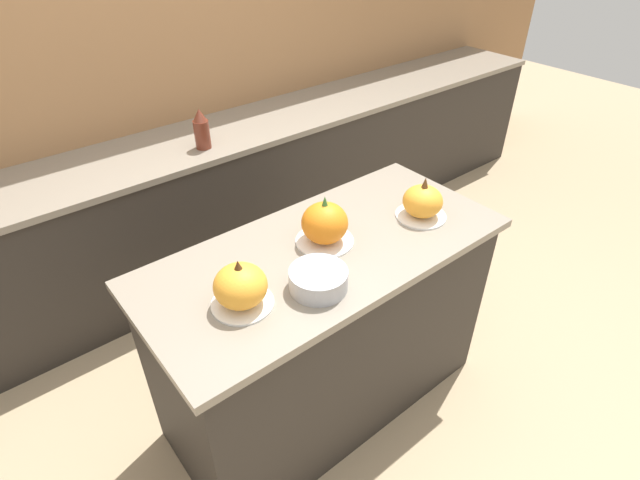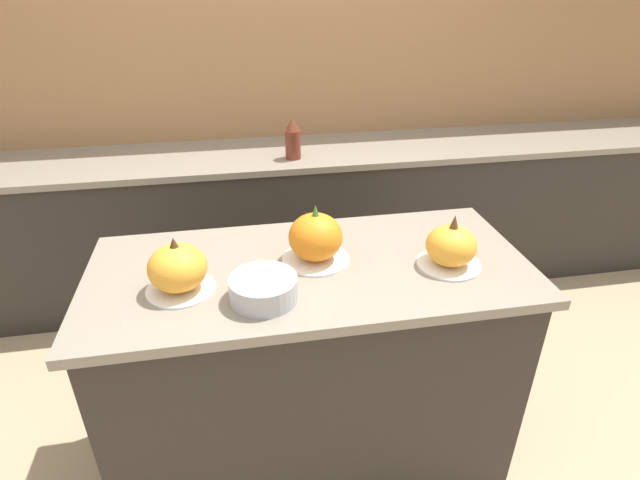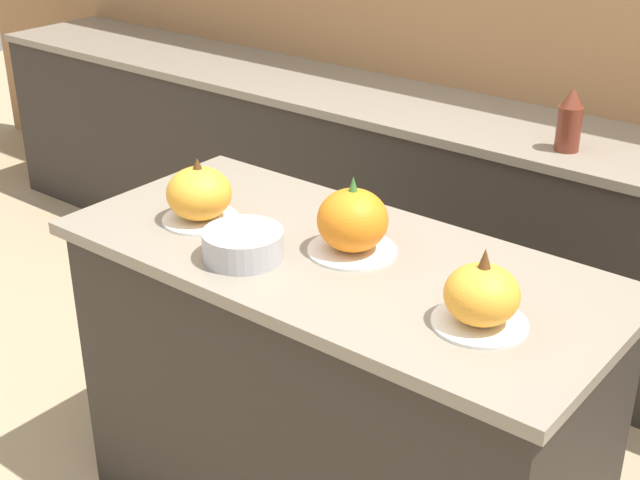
{
  "view_description": "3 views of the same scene",
  "coord_description": "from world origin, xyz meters",
  "px_view_note": "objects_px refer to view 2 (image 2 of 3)",
  "views": [
    {
      "loc": [
        -1.01,
        -1.21,
        2.08
      ],
      "look_at": [
        -0.07,
        -0.04,
        1.01
      ],
      "focal_mm": 28.0,
      "sensor_mm": 36.0,
      "label": 1
    },
    {
      "loc": [
        -0.23,
        -1.43,
        1.81
      ],
      "look_at": [
        0.04,
        0.02,
        1.01
      ],
      "focal_mm": 28.0,
      "sensor_mm": 36.0,
      "label": 2
    },
    {
      "loc": [
        1.25,
        -1.64,
        1.95
      ],
      "look_at": [
        -0.04,
        -0.02,
        0.96
      ],
      "focal_mm": 50.0,
      "sensor_mm": 36.0,
      "label": 3
    }
  ],
  "objects_px": {
    "bottle_tall": "(293,139)",
    "mixing_bowl": "(263,289)",
    "pumpkin_cake_left": "(178,269)",
    "pumpkin_cake_center": "(316,238)",
    "pumpkin_cake_right": "(451,247)"
  },
  "relations": [
    {
      "from": "bottle_tall",
      "to": "mixing_bowl",
      "type": "relative_size",
      "value": 1.07
    },
    {
      "from": "pumpkin_cake_left",
      "to": "bottle_tall",
      "type": "relative_size",
      "value": 0.96
    },
    {
      "from": "bottle_tall",
      "to": "mixing_bowl",
      "type": "xyz_separation_m",
      "value": [
        -0.27,
        -1.35,
        -0.04
      ]
    },
    {
      "from": "pumpkin_cake_left",
      "to": "pumpkin_cake_center",
      "type": "height_order",
      "value": "pumpkin_cake_center"
    },
    {
      "from": "pumpkin_cake_right",
      "to": "bottle_tall",
      "type": "bearing_deg",
      "value": 106.11
    },
    {
      "from": "mixing_bowl",
      "to": "pumpkin_cake_right",
      "type": "bearing_deg",
      "value": 7.76
    },
    {
      "from": "pumpkin_cake_center",
      "to": "pumpkin_cake_left",
      "type": "bearing_deg",
      "value": -166.67
    },
    {
      "from": "pumpkin_cake_left",
      "to": "bottle_tall",
      "type": "bearing_deg",
      "value": 67.34
    },
    {
      "from": "pumpkin_cake_right",
      "to": "mixing_bowl",
      "type": "relative_size",
      "value": 1.04
    },
    {
      "from": "pumpkin_cake_left",
      "to": "mixing_bowl",
      "type": "bearing_deg",
      "value": -20.86
    },
    {
      "from": "pumpkin_cake_right",
      "to": "bottle_tall",
      "type": "height_order",
      "value": "bottle_tall"
    },
    {
      "from": "bottle_tall",
      "to": "pumpkin_cake_right",
      "type": "bearing_deg",
      "value": -73.89
    },
    {
      "from": "pumpkin_cake_left",
      "to": "pumpkin_cake_right",
      "type": "relative_size",
      "value": 0.99
    },
    {
      "from": "pumpkin_cake_center",
      "to": "bottle_tall",
      "type": "relative_size",
      "value": 1.04
    },
    {
      "from": "pumpkin_cake_left",
      "to": "pumpkin_cake_center",
      "type": "distance_m",
      "value": 0.46
    }
  ]
}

